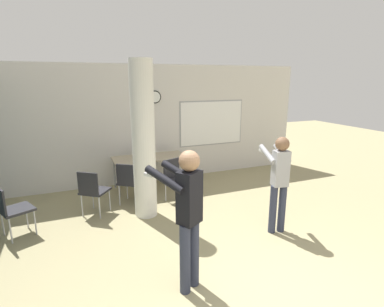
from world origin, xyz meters
TOP-DOWN VIEW (x-y plane):
  - wall_back at (0.03, 5.06)m, footprint 8.00×0.15m
  - support_pillar at (-0.67, 3.13)m, footprint 0.41×0.41m
  - folding_table at (-0.23, 4.49)m, footprint 1.65×0.73m
  - bottle_on_table at (-0.50, 4.49)m, footprint 0.08×0.08m
  - waste_bin at (-0.55, 3.93)m, footprint 0.26×0.26m
  - chair_table_front at (0.06, 3.55)m, footprint 0.56×0.56m
  - chair_near_pillar at (-1.57, 3.47)m, footprint 0.62×0.62m
  - chair_by_left_wall at (-2.81, 3.12)m, footprint 0.59×0.59m
  - chair_table_left at (-0.85, 3.72)m, footprint 0.61×0.61m
  - person_playing_front at (-0.69, 0.97)m, footprint 0.60×0.69m
  - person_playing_side at (1.17, 1.71)m, footprint 0.43×0.65m

SIDE VIEW (x-z plane):
  - waste_bin at x=-0.55m, z-range 0.00..0.37m
  - chair_table_front at x=0.06m, z-range 0.08..0.95m
  - chair_near_pillar at x=-1.57m, z-range 0.08..0.95m
  - chair_by_left_wall at x=-2.81m, z-range 0.08..0.95m
  - chair_table_left at x=-0.85m, z-range 0.08..0.95m
  - folding_table at x=-0.23m, z-range 0.32..1.06m
  - bottle_on_table at x=-0.50m, z-range 0.71..0.96m
  - person_playing_side at x=1.17m, z-range 0.14..1.74m
  - person_playing_front at x=-0.69m, z-range 0.15..1.87m
  - wall_back at x=0.03m, z-range 0.00..2.80m
  - support_pillar at x=-0.67m, z-range 0.00..2.80m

